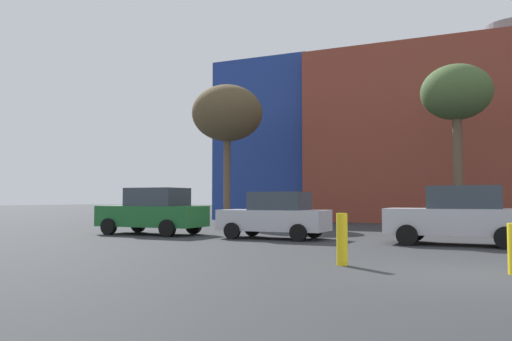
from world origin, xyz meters
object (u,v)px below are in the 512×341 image
object	(u,v)px
bare_tree_1	(227,114)
bollard_yellow_0	(342,239)
bare_tree_0	(456,95)
parked_car_0	(153,211)
parked_car_2	(458,216)
parked_car_1	(275,215)

from	to	relation	value
bare_tree_1	bollard_yellow_0	size ratio (longest dim) A/B	7.04
bare_tree_0	bare_tree_1	distance (m)	12.17
parked_car_0	parked_car_2	distance (m)	11.50
parked_car_0	bare_tree_0	xyz separation A→B (m)	(11.05, 8.74, 5.43)
bare_tree_0	bollard_yellow_0	distance (m)	16.23
parked_car_0	parked_car_2	size ratio (longest dim) A/B	1.02
parked_car_0	bare_tree_0	bearing A→B (deg)	-141.68
bollard_yellow_0	bare_tree_0	bearing A→B (deg)	84.04
parked_car_0	parked_car_1	distance (m)	5.33
parked_car_0	parked_car_1	bearing A→B (deg)	180.00
parked_car_0	bollard_yellow_0	distance (m)	11.41
bare_tree_0	bollard_yellow_0	size ratio (longest dim) A/B	6.97
parked_car_0	bare_tree_1	size ratio (longest dim) A/B	0.55
parked_car_1	parked_car_2	distance (m)	6.17
parked_car_2	bare_tree_1	xyz separation A→B (m)	(-12.61, 8.53, 5.34)
parked_car_1	parked_car_2	world-z (taller)	parked_car_2
parked_car_0	bare_tree_1	world-z (taller)	bare_tree_1
parked_car_2	bare_tree_0	world-z (taller)	bare_tree_0
parked_car_0	bare_tree_1	bearing A→B (deg)	-82.55
parked_car_2	bare_tree_0	size ratio (longest dim) A/B	0.54
parked_car_0	parked_car_2	world-z (taller)	parked_car_0
parked_car_2	bare_tree_0	bearing A→B (deg)	-87.09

